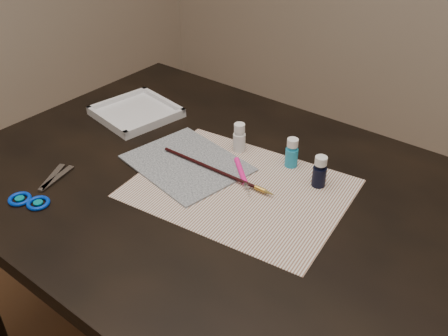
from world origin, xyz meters
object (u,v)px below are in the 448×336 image
Objects in this scene: paper at (240,188)px; palette_tray at (136,112)px; canvas at (187,163)px; paint_bottle_cyan at (292,153)px; scissors at (43,185)px; paint_bottle_navy at (320,172)px; paint_bottle_white at (239,138)px.

palette_tray reaches higher than paper.
canvas is 3.65× the size of paint_bottle_cyan.
palette_tray is at bearing 160.09° from canvas.
paper is 0.46m from scissors.
canvas is at bearing 179.82° from paper.
paint_bottle_cyan is 0.97× the size of paint_bottle_navy.
paint_bottle_cyan is (0.04, 0.15, 0.04)m from paper.
paint_bottle_white reaches higher than palette_tray.
paper is 2.41× the size of scissors.
palette_tray reaches higher than scissors.
paint_bottle_navy reaches higher than paint_bottle_cyan.
palette_tray is (-0.45, 0.10, 0.01)m from paper.
paint_bottle_cyan reaches higher than canvas.
palette_tray is at bearing 166.91° from paper.
paint_bottle_cyan is 0.59m from scissors.
palette_tray is (-0.59, -0.02, -0.03)m from paint_bottle_navy.
canvas is 0.31m from palette_tray.
paint_bottle_cyan is at bearing 74.50° from paper.
scissors is (-0.41, -0.43, -0.03)m from paint_bottle_cyan.
canvas is 0.34m from scissors.
paint_bottle_cyan is at bearing 161.15° from paint_bottle_navy.
paint_bottle_navy reaches higher than scissors.
palette_tray is (-0.09, 0.38, 0.01)m from scissors.
canvas is 1.35× the size of palette_tray.
palette_tray reaches higher than canvas.
paper is 1.71× the size of canvas.
paint_bottle_white reaches higher than paper.
paint_bottle_white is 0.39× the size of scissors.
paint_bottle_white is 0.35m from palette_tray.
paper is at bearing -13.09° from palette_tray.
paint_bottle_cyan is at bearing -70.38° from scissors.
paint_bottle_navy reaches higher than canvas.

